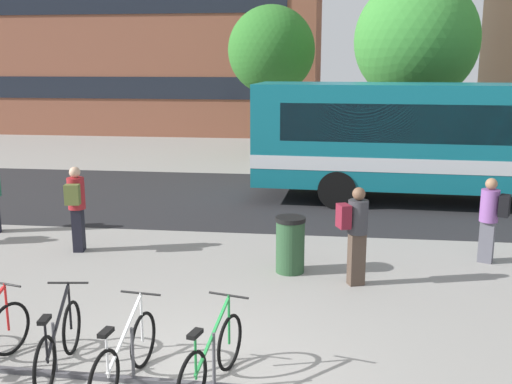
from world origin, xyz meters
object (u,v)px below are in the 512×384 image
parked_bicycle_black_2 (59,343)px  commuter_black_pack_4 (491,215)px  street_tree_1 (416,41)px  commuter_maroon_pack_2 (356,229)px  parked_bicycle_white_3 (125,357)px  city_bus (484,139)px  street_tree_2 (271,51)px  parked_bicycle_green_4 (212,359)px  commuter_olive_pack_5 (76,203)px  trash_bin (290,244)px

parked_bicycle_black_2 → commuter_black_pack_4: size_ratio=1.05×
street_tree_1 → commuter_maroon_pack_2: bearing=-101.4°
parked_bicycle_white_3 → commuter_maroon_pack_2: size_ratio=1.01×
city_bus → street_tree_2: size_ratio=2.02×
parked_bicycle_white_3 → parked_bicycle_green_4: 1.02m
commuter_black_pack_4 → parked_bicycle_green_4: bearing=73.3°
city_bus → commuter_olive_pack_5: (-9.03, -5.31, -0.77)m
trash_bin → street_tree_1: (3.50, 11.25, 3.96)m
parked_bicycle_white_3 → commuter_olive_pack_5: 5.58m
commuter_maroon_pack_2 → parked_bicycle_white_3: bearing=-148.1°
commuter_maroon_pack_2 → trash_bin: size_ratio=1.66×
city_bus → parked_bicycle_black_2: (-7.26, -9.94, -1.39)m
city_bus → parked_bicycle_white_3: city_bus is taller
parked_bicycle_green_4 → commuter_maroon_pack_2: 4.06m
street_tree_2 → commuter_black_pack_4: bearing=-67.1°
parked_bicycle_white_3 → commuter_olive_pack_5: commuter_olive_pack_5 is taller
parked_bicycle_green_4 → street_tree_2: 18.55m
parked_bicycle_white_3 → commuter_olive_pack_5: bearing=35.5°
street_tree_2 → commuter_maroon_pack_2: bearing=-78.6°
parked_bicycle_black_2 → parked_bicycle_green_4: (1.93, -0.14, 0.00)m
parked_bicycle_green_4 → commuter_maroon_pack_2: commuter_maroon_pack_2 is taller
parked_bicycle_green_4 → commuter_olive_pack_5: commuter_olive_pack_5 is taller
city_bus → trash_bin: city_bus is taller
parked_bicycle_black_2 → street_tree_1: bearing=-29.1°
parked_bicycle_green_4 → commuter_olive_pack_5: (-3.70, 4.77, 0.62)m
commuter_black_pack_4 → parked_bicycle_white_3: bearing=67.7°
commuter_maroon_pack_2 → trash_bin: commuter_maroon_pack_2 is taller
trash_bin → commuter_olive_pack_5: bearing=171.3°
city_bus → street_tree_2: bearing=131.5°
trash_bin → commuter_maroon_pack_2: bearing=-24.0°
parked_bicycle_black_2 → commuter_olive_pack_5: (-1.77, 4.63, 0.62)m
street_tree_1 → commuter_black_pack_4: bearing=-88.8°
commuter_black_pack_4 → street_tree_2: (-5.49, 13.00, 3.28)m
parked_bicycle_green_4 → trash_bin: bearing=5.5°
commuter_maroon_pack_2 → commuter_black_pack_4: 2.99m
parked_bicycle_white_3 → parked_bicycle_green_4: bearing=-79.0°
city_bus → commuter_maroon_pack_2: size_ratio=7.09×
parked_bicycle_white_3 → trash_bin: 4.50m
parked_bicycle_white_3 → commuter_olive_pack_5: size_ratio=0.99×
commuter_maroon_pack_2 → commuter_olive_pack_5: size_ratio=0.99×
commuter_olive_pack_5 → street_tree_2: 13.96m
parked_bicycle_green_4 → street_tree_1: bearing=-1.0°
parked_bicycle_green_4 → commuter_black_pack_4: 6.73m
trash_bin → street_tree_1: bearing=72.7°
street_tree_1 → street_tree_2: size_ratio=1.10×
parked_bicycle_white_3 → street_tree_2: 18.60m
parked_bicycle_white_3 → trash_bin: bearing=-14.8°
commuter_maroon_pack_2 → commuter_olive_pack_5: bearing=146.8°
commuter_olive_pack_5 → street_tree_2: street_tree_2 is taller
trash_bin → parked_bicycle_white_3: bearing=-111.3°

